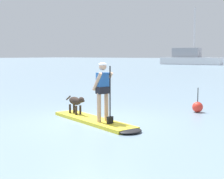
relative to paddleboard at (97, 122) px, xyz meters
name	(u,v)px	position (x,y,z in m)	size (l,w,h in m)	color
ground_plane	(93,122)	(-0.22, 0.07, -0.05)	(400.00, 400.00, 0.00)	gray
paddleboard	(97,122)	(0.00, 0.00, 0.00)	(3.76, 1.78, 0.10)	yellow
person_paddler	(103,88)	(0.30, -0.09, 1.03)	(0.67, 0.57, 1.70)	tan
dog	(76,102)	(-1.16, 0.36, 0.46)	(1.10, 0.43, 0.59)	#2D231E
moored_boat_port	(189,58)	(-20.70, 57.58, 1.28)	(12.86, 3.09, 11.81)	silver
marker_buoy	(198,107)	(1.74, 3.51, 0.14)	(0.37, 0.37, 0.87)	red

